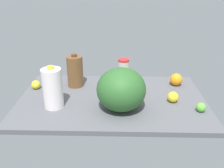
{
  "coord_description": "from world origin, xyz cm",
  "views": [
    {
      "loc": [
        -3.9,
        145.23,
        77.31
      ],
      "look_at": [
        0.0,
        0.0,
        13.0
      ],
      "focal_mm": 40.0,
      "sensor_mm": 36.0,
      "label": 1
    }
  ],
  "objects_px": {
    "lemon_far_back": "(173,97)",
    "watermelon": "(121,89)",
    "tumbler_cup": "(123,72)",
    "lemon_by_jug": "(36,85)",
    "chocolate_milk_jug": "(75,71)",
    "milk_jug": "(53,88)",
    "orange_loose": "(176,79)",
    "orange_near_front": "(140,88)",
    "lime_beside_bowl": "(201,107)"
  },
  "relations": [
    {
      "from": "orange_loose",
      "to": "lime_beside_bowl",
      "type": "relative_size",
      "value": 1.57
    },
    {
      "from": "orange_loose",
      "to": "milk_jug",
      "type": "bearing_deg",
      "value": 22.95
    },
    {
      "from": "chocolate_milk_jug",
      "to": "lemon_by_jug",
      "type": "height_order",
      "value": "chocolate_milk_jug"
    },
    {
      "from": "tumbler_cup",
      "to": "lemon_far_back",
      "type": "xyz_separation_m",
      "value": [
        -0.31,
        0.25,
        -0.07
      ]
    },
    {
      "from": "milk_jug",
      "to": "lemon_by_jug",
      "type": "relative_size",
      "value": 4.26
    },
    {
      "from": "watermelon",
      "to": "orange_loose",
      "type": "bearing_deg",
      "value": -138.15
    },
    {
      "from": "orange_loose",
      "to": "lemon_far_back",
      "type": "bearing_deg",
      "value": 74.45
    },
    {
      "from": "lemon_far_back",
      "to": "orange_near_front",
      "type": "height_order",
      "value": "orange_near_front"
    },
    {
      "from": "watermelon",
      "to": "lemon_by_jug",
      "type": "height_order",
      "value": "watermelon"
    },
    {
      "from": "lemon_far_back",
      "to": "watermelon",
      "type": "bearing_deg",
      "value": 16.37
    },
    {
      "from": "milk_jug",
      "to": "orange_near_front",
      "type": "height_order",
      "value": "milk_jug"
    },
    {
      "from": "lemon_by_jug",
      "to": "watermelon",
      "type": "bearing_deg",
      "value": 155.61
    },
    {
      "from": "lemon_by_jug",
      "to": "orange_loose",
      "type": "bearing_deg",
      "value": -174.9
    },
    {
      "from": "lemon_far_back",
      "to": "orange_near_front",
      "type": "distance_m",
      "value": 0.23
    },
    {
      "from": "orange_loose",
      "to": "tumbler_cup",
      "type": "bearing_deg",
      "value": 1.7
    },
    {
      "from": "orange_loose",
      "to": "lemon_far_back",
      "type": "height_order",
      "value": "orange_loose"
    },
    {
      "from": "lemon_far_back",
      "to": "lime_beside_bowl",
      "type": "bearing_deg",
      "value": 140.42
    },
    {
      "from": "tumbler_cup",
      "to": "orange_loose",
      "type": "relative_size",
      "value": 2.24
    },
    {
      "from": "milk_jug",
      "to": "watermelon",
      "type": "relative_size",
      "value": 0.9
    },
    {
      "from": "watermelon",
      "to": "orange_loose",
      "type": "height_order",
      "value": "watermelon"
    },
    {
      "from": "tumbler_cup",
      "to": "lemon_by_jug",
      "type": "distance_m",
      "value": 0.62
    },
    {
      "from": "chocolate_milk_jug",
      "to": "lemon_far_back",
      "type": "bearing_deg",
      "value": 160.23
    },
    {
      "from": "watermelon",
      "to": "lemon_far_back",
      "type": "xyz_separation_m",
      "value": [
        -0.33,
        -0.1,
        -0.09
      ]
    },
    {
      "from": "chocolate_milk_jug",
      "to": "watermelon",
      "type": "relative_size",
      "value": 0.83
    },
    {
      "from": "orange_loose",
      "to": "orange_near_front",
      "type": "distance_m",
      "value": 0.31
    },
    {
      "from": "milk_jug",
      "to": "tumbler_cup",
      "type": "bearing_deg",
      "value": -142.13
    },
    {
      "from": "milk_jug",
      "to": "lemon_by_jug",
      "type": "bearing_deg",
      "value": -53.13
    },
    {
      "from": "tumbler_cup",
      "to": "watermelon",
      "type": "xyz_separation_m",
      "value": [
        0.02,
        0.35,
        0.03
      ]
    },
    {
      "from": "lemon_far_back",
      "to": "orange_loose",
      "type": "bearing_deg",
      "value": -105.55
    },
    {
      "from": "tumbler_cup",
      "to": "chocolate_milk_jug",
      "type": "distance_m",
      "value": 0.34
    },
    {
      "from": "watermelon",
      "to": "orange_near_front",
      "type": "relative_size",
      "value": 3.51
    },
    {
      "from": "lime_beside_bowl",
      "to": "chocolate_milk_jug",
      "type": "bearing_deg",
      "value": -23.87
    },
    {
      "from": "milk_jug",
      "to": "lime_beside_bowl",
      "type": "height_order",
      "value": "milk_jug"
    },
    {
      "from": "chocolate_milk_jug",
      "to": "milk_jug",
      "type": "bearing_deg",
      "value": 75.36
    },
    {
      "from": "milk_jug",
      "to": "orange_near_front",
      "type": "relative_size",
      "value": 3.17
    },
    {
      "from": "orange_near_front",
      "to": "lime_beside_bowl",
      "type": "bearing_deg",
      "value": 145.89
    },
    {
      "from": "milk_jug",
      "to": "lemon_by_jug",
      "type": "distance_m",
      "value": 0.33
    },
    {
      "from": "tumbler_cup",
      "to": "milk_jug",
      "type": "height_order",
      "value": "milk_jug"
    },
    {
      "from": "orange_loose",
      "to": "lemon_far_back",
      "type": "xyz_separation_m",
      "value": [
        0.07,
        0.26,
        -0.01
      ]
    },
    {
      "from": "lime_beside_bowl",
      "to": "milk_jug",
      "type": "bearing_deg",
      "value": -2.46
    },
    {
      "from": "chocolate_milk_jug",
      "to": "lemon_by_jug",
      "type": "xyz_separation_m",
      "value": [
        0.27,
        0.06,
        -0.08
      ]
    },
    {
      "from": "tumbler_cup",
      "to": "chocolate_milk_jug",
      "type": "relative_size",
      "value": 0.83
    },
    {
      "from": "watermelon",
      "to": "lemon_far_back",
      "type": "height_order",
      "value": "watermelon"
    },
    {
      "from": "orange_near_front",
      "to": "lemon_far_back",
      "type": "bearing_deg",
      "value": 150.19
    },
    {
      "from": "tumbler_cup",
      "to": "lemon_by_jug",
      "type": "xyz_separation_m",
      "value": [
        0.61,
        0.08,
        -0.07
      ]
    },
    {
      "from": "tumbler_cup",
      "to": "lemon_far_back",
      "type": "distance_m",
      "value": 0.4
    },
    {
      "from": "tumbler_cup",
      "to": "milk_jug",
      "type": "bearing_deg",
      "value": 37.87
    },
    {
      "from": "orange_loose",
      "to": "orange_near_front",
      "type": "relative_size",
      "value": 1.07
    },
    {
      "from": "watermelon",
      "to": "lime_beside_bowl",
      "type": "distance_m",
      "value": 0.48
    },
    {
      "from": "chocolate_milk_jug",
      "to": "orange_near_front",
      "type": "xyz_separation_m",
      "value": [
        -0.45,
        0.12,
        -0.07
      ]
    }
  ]
}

